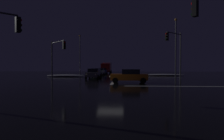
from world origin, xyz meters
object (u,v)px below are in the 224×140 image
(traffic_signal_nw, at_px, (57,52))
(sedan_orange_crossing, at_px, (129,76))
(box_truck, at_px, (107,67))
(sedan_blue, at_px, (103,71))
(streetlamp_left_far, at_px, (80,52))
(traffic_signal_ne, at_px, (175,47))
(streetlamp_right_near, at_px, (176,44))
(sedan_white, at_px, (100,72))
(sedan_gray, at_px, (93,73))
(sedan_green, at_px, (96,72))

(traffic_signal_nw, bearing_deg, sedan_orange_crossing, -23.08)
(sedan_orange_crossing, distance_m, traffic_signal_nw, 11.32)
(box_truck, height_order, sedan_orange_crossing, box_truck)
(sedan_blue, relative_size, sedan_orange_crossing, 1.00)
(streetlamp_left_far, bearing_deg, traffic_signal_ne, -50.53)
(streetlamp_left_far, bearing_deg, streetlamp_right_near, -38.69)
(sedan_white, height_order, traffic_signal_ne, traffic_signal_ne)
(sedan_white, bearing_deg, sedan_orange_crossing, -73.74)
(sedan_white, distance_m, traffic_signal_ne, 20.67)
(sedan_white, bearing_deg, sedan_gray, -87.49)
(sedan_green, distance_m, streetlamp_right_near, 15.33)
(sedan_blue, bearing_deg, streetlamp_right_near, -47.87)
(sedan_blue, height_order, streetlamp_left_far, streetlamp_left_far)
(sedan_white, distance_m, streetlamp_right_near, 17.90)
(sedan_green, height_order, sedan_white, same)
(sedan_green, xyz_separation_m, sedan_white, (0.01, 6.33, 0.00))
(sedan_green, height_order, box_truck, box_truck)
(box_truck, relative_size, sedan_orange_crossing, 1.91)
(traffic_signal_nw, bearing_deg, box_truck, 81.55)
(sedan_blue, height_order, sedan_orange_crossing, same)
(sedan_white, height_order, sedan_orange_crossing, same)
(sedan_blue, height_order, traffic_signal_nw, traffic_signal_nw)
(sedan_gray, distance_m, sedan_orange_crossing, 9.75)
(sedan_blue, distance_m, traffic_signal_ne, 25.16)
(streetlamp_right_near, bearing_deg, traffic_signal_nw, -160.50)
(streetlamp_right_near, bearing_deg, sedan_blue, 132.13)
(sedan_white, bearing_deg, box_truck, 88.48)
(sedan_green, relative_size, streetlamp_left_far, 0.43)
(sedan_green, distance_m, box_truck, 19.31)
(sedan_gray, relative_size, sedan_orange_crossing, 1.00)
(sedan_green, xyz_separation_m, sedan_orange_crossing, (6.02, -14.26, 0.00))
(sedan_green, relative_size, sedan_orange_crossing, 1.00)
(sedan_white, xyz_separation_m, traffic_signal_ne, (12.37, -16.12, 3.76))
(sedan_blue, relative_size, box_truck, 0.52)
(streetlamp_right_near, bearing_deg, sedan_orange_crossing, -127.08)
(box_truck, xyz_separation_m, traffic_signal_ne, (12.03, -29.09, 2.85))
(box_truck, bearing_deg, sedan_white, -91.52)
(streetlamp_right_near, bearing_deg, streetlamp_left_far, 141.31)
(sedan_orange_crossing, xyz_separation_m, streetlamp_left_far, (-11.92, 26.67, 4.94))
(streetlamp_left_far, bearing_deg, sedan_blue, -5.31)
(sedan_green, xyz_separation_m, sedan_blue, (0.11, 11.85, 0.00))
(sedan_green, height_order, sedan_orange_crossing, same)
(box_truck, distance_m, traffic_signal_ne, 31.60)
(sedan_green, xyz_separation_m, traffic_signal_ne, (12.38, -9.80, 3.76))
(traffic_signal_ne, distance_m, streetlamp_right_near, 6.53)
(traffic_signal_ne, bearing_deg, streetlamp_left_far, 129.47)
(sedan_white, distance_m, box_truck, 13.00)
(sedan_green, relative_size, traffic_signal_nw, 0.77)
(traffic_signal_ne, distance_m, traffic_signal_nw, 16.39)
(box_truck, height_order, streetlamp_right_near, streetlamp_right_near)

